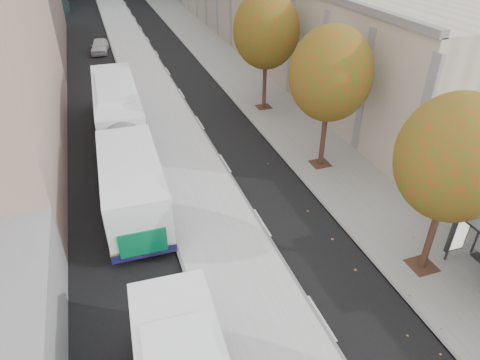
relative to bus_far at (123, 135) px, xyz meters
name	(u,v)px	position (x,y,z in m)	size (l,w,h in m)	color
bus_platform	(156,100)	(3.26, 8.77, -1.62)	(4.25, 150.00, 0.15)	#B3B3B3
sidewalk	(252,89)	(11.26, 8.77, -1.66)	(4.75, 150.00, 0.08)	gray
tree_c	(455,159)	(10.73, -13.23, 3.56)	(4.20, 4.20, 7.28)	black
tree_d	(331,74)	(10.73, -4.23, 3.77)	(4.40, 4.40, 7.60)	black
tree_e	(266,31)	(10.73, 4.77, 3.99)	(4.60, 4.60, 7.92)	black
bus_far	(123,135)	(0.00, 0.00, 0.00)	(3.14, 18.67, 3.10)	white
distant_car	(100,46)	(-0.01, 24.04, -1.01)	(1.61, 4.01, 1.37)	silver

